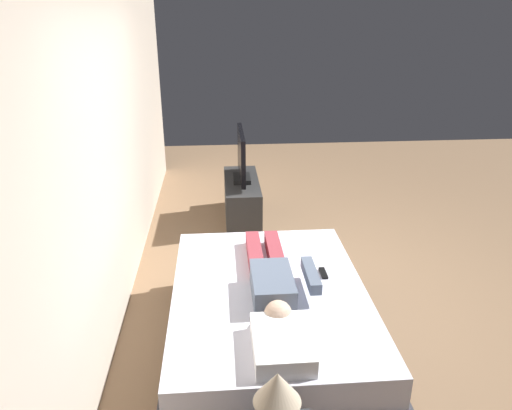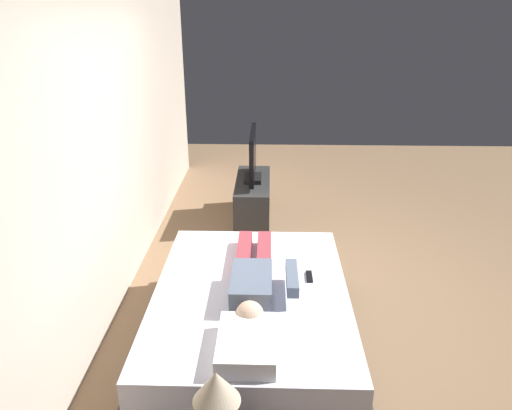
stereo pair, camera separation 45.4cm
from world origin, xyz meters
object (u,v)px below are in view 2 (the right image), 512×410
Objects in this scene: person at (254,278)px; remote at (309,276)px; bed at (251,322)px; pillow at (247,344)px; tv at (253,157)px; lamp at (216,388)px; tv_stand at (253,200)px.

person is 0.44m from remote.
person is (0.03, -0.02, 0.36)m from bed.
pillow reaches higher than remote.
tv is 2.10× the size of lamp.
pillow is 0.96m from remote.
lamp is at bearing 175.36° from bed.
tv is (2.26, 0.50, 0.24)m from remote.
bed is at bearing -178.30° from tv.
tv_stand is 2.62× the size of lamp.
bed is 4.15× the size of pillow.
pillow reaches higher than tv_stand.
pillow is 0.55× the size of tv.
pillow is 0.44× the size of tv_stand.
person is at bearing -1.83° from pillow.
pillow is (-0.68, -0.00, 0.34)m from bed.
person is 2.44m from tv_stand.
remote is at bearing -26.51° from pillow.
remote is 0.14× the size of tv_stand.
bed is 2.44m from tv_stand.
remote is (0.86, -0.43, -0.05)m from pillow.
person reaches higher than remote.
bed is at bearing 112.84° from remote.
person reaches higher than tv_stand.
remote is 0.36× the size of lamp.
tv is (3.11, 0.07, 0.18)m from pillow.
person reaches higher than bed.
person is 1.35m from lamp.
person is 1.43× the size of tv.
tv is (2.41, 0.09, 0.16)m from person.
tv is at bearing -0.50° from lamp.
person is (0.71, -0.02, 0.02)m from pillow.
tv is (0.00, -0.00, 0.53)m from tv_stand.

